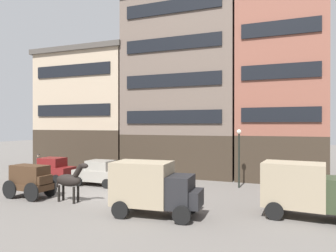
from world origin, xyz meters
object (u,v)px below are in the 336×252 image
(delivery_truck_far, at_px, (154,187))
(sedan_parked_curb, at_px, (51,169))
(pedestrian_officer, at_px, (38,163))
(streetlamp_curbside, at_px, (239,150))
(draft_horse, at_px, (70,180))
(delivery_truck_near, at_px, (307,188))
(fire_hydrant_curbside, at_px, (286,185))
(sedan_light, at_px, (99,173))
(cargo_wagon, at_px, (30,179))

(delivery_truck_far, xyz_separation_m, sedan_parked_curb, (-11.47, 5.74, -0.51))
(pedestrian_officer, relative_size, streetlamp_curbside, 0.44)
(draft_horse, xyz_separation_m, delivery_truck_near, (12.53, 1.55, 0.15))
(pedestrian_officer, height_order, streetlamp_curbside, streetlamp_curbside)
(sedan_parked_curb, relative_size, streetlamp_curbside, 0.91)
(delivery_truck_far, height_order, fire_hydrant_curbside, delivery_truck_far)
(draft_horse, height_order, delivery_truck_far, delivery_truck_far)
(sedan_parked_curb, bearing_deg, delivery_truck_near, -10.83)
(draft_horse, relative_size, streetlamp_curbside, 0.57)
(delivery_truck_far, height_order, sedan_light, delivery_truck_far)
(cargo_wagon, relative_size, fire_hydrant_curbside, 3.58)
(streetlamp_curbside, height_order, fire_hydrant_curbside, streetlamp_curbside)
(sedan_light, xyz_separation_m, pedestrian_officer, (-8.29, 2.63, 0.07))
(delivery_truck_far, bearing_deg, delivery_truck_near, 17.66)
(cargo_wagon, bearing_deg, sedan_light, 71.67)
(draft_horse, height_order, fire_hydrant_curbside, draft_horse)
(delivery_truck_near, distance_m, sedan_light, 14.26)
(delivery_truck_far, bearing_deg, fire_hydrant_curbside, 53.82)
(draft_horse, height_order, pedestrian_officer, draft_horse)
(cargo_wagon, distance_m, pedestrian_officer, 10.08)
(delivery_truck_far, distance_m, sedan_light, 8.88)
(delivery_truck_near, relative_size, streetlamp_curbside, 1.09)
(delivery_truck_far, xyz_separation_m, fire_hydrant_curbside, (5.97, 8.17, -1.00))
(draft_horse, height_order, sedan_parked_curb, draft_horse)
(sedan_light, bearing_deg, draft_horse, -75.02)
(fire_hydrant_curbside, bearing_deg, streetlamp_curbside, 176.37)
(cargo_wagon, height_order, pedestrian_officer, cargo_wagon)
(sedan_parked_curb, relative_size, pedestrian_officer, 2.08)
(cargo_wagon, relative_size, streetlamp_curbside, 0.72)
(draft_horse, relative_size, delivery_truck_near, 0.52)
(cargo_wagon, xyz_separation_m, streetlamp_curbside, (11.38, 7.70, 1.52))
(delivery_truck_near, xyz_separation_m, sedan_light, (-13.84, 3.37, -0.51))
(sedan_light, relative_size, pedestrian_officer, 2.06)
(sedan_light, height_order, pedestrian_officer, sedan_light)
(cargo_wagon, distance_m, sedan_light, 5.19)
(pedestrian_officer, bearing_deg, delivery_truck_near, -15.19)
(sedan_parked_curb, height_order, streetlamp_curbside, streetlamp_curbside)
(sedan_parked_curb, bearing_deg, cargo_wagon, -59.76)
(cargo_wagon, bearing_deg, delivery_truck_near, 5.72)
(draft_horse, relative_size, fire_hydrant_curbside, 2.83)
(cargo_wagon, distance_m, draft_horse, 2.95)
(delivery_truck_far, height_order, streetlamp_curbside, streetlamp_curbside)
(delivery_truck_near, bearing_deg, draft_horse, -172.93)
(draft_horse, xyz_separation_m, sedan_parked_curb, (-5.91, 5.08, -0.36))
(pedestrian_officer, bearing_deg, sedan_light, -17.63)
(cargo_wagon, height_order, sedan_light, cargo_wagon)
(draft_horse, distance_m, sedan_parked_curb, 7.80)
(delivery_truck_far, distance_m, sedan_parked_curb, 12.84)
(draft_horse, distance_m, sedan_light, 5.11)
(sedan_light, distance_m, sedan_parked_curb, 4.59)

